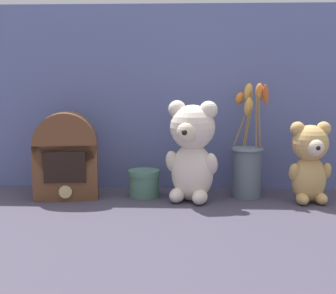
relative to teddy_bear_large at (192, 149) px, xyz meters
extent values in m
plane|color=#3D3847|center=(-0.07, 0.00, -0.15)|extent=(4.00, 4.00, 0.00)
cube|color=slate|center=(-0.07, 0.17, 0.14)|extent=(1.34, 0.02, 0.57)
ellipsoid|color=beige|center=(0.00, 0.00, -0.07)|extent=(0.14, 0.13, 0.17)
sphere|color=beige|center=(0.00, 0.00, 0.06)|extent=(0.13, 0.13, 0.13)
sphere|color=beige|center=(-0.01, -0.04, 0.05)|extent=(0.06, 0.06, 0.06)
sphere|color=black|center=(-0.02, -0.07, 0.06)|extent=(0.02, 0.02, 0.02)
sphere|color=beige|center=(0.04, -0.01, 0.11)|extent=(0.05, 0.05, 0.05)
sphere|color=beige|center=(-0.04, 0.02, 0.11)|extent=(0.05, 0.05, 0.05)
ellipsoid|color=beige|center=(0.05, -0.02, -0.04)|extent=(0.05, 0.06, 0.07)
ellipsoid|color=beige|center=(-0.06, 0.01, -0.04)|extent=(0.05, 0.06, 0.07)
ellipsoid|color=beige|center=(0.02, -0.04, -0.13)|extent=(0.06, 0.08, 0.04)
ellipsoid|color=beige|center=(-0.04, -0.02, -0.13)|extent=(0.06, 0.08, 0.04)
ellipsoid|color=tan|center=(0.33, 0.00, -0.08)|extent=(0.11, 0.09, 0.13)
sphere|color=tan|center=(0.33, 0.00, 0.02)|extent=(0.10, 0.10, 0.10)
sphere|color=beige|center=(0.33, -0.04, 0.01)|extent=(0.05, 0.05, 0.05)
sphere|color=black|center=(0.34, -0.06, 0.01)|extent=(0.01, 0.01, 0.01)
sphere|color=tan|center=(0.36, 0.01, 0.06)|extent=(0.04, 0.04, 0.04)
sphere|color=tan|center=(0.29, 0.00, 0.06)|extent=(0.04, 0.04, 0.04)
ellipsoid|color=tan|center=(0.38, 0.00, -0.06)|extent=(0.03, 0.05, 0.06)
ellipsoid|color=tan|center=(0.28, -0.01, -0.06)|extent=(0.03, 0.05, 0.06)
ellipsoid|color=tan|center=(0.36, -0.02, -0.13)|extent=(0.04, 0.06, 0.03)
ellipsoid|color=tan|center=(0.31, -0.03, -0.13)|extent=(0.04, 0.06, 0.03)
cylinder|color=slate|center=(0.16, 0.06, -0.08)|extent=(0.08, 0.08, 0.15)
torus|color=slate|center=(0.16, 0.06, -0.01)|extent=(0.09, 0.09, 0.01)
cylinder|color=#9E7542|center=(0.15, 0.10, 0.07)|extent=(0.06, 0.02, 0.14)
ellipsoid|color=orange|center=(0.14, 0.12, 0.14)|extent=(0.04, 0.04, 0.04)
cylinder|color=#9E7542|center=(0.18, 0.05, 0.08)|extent=(0.01, 0.02, 0.16)
ellipsoid|color=orange|center=(0.19, 0.05, 0.16)|extent=(0.03, 0.03, 0.05)
cylinder|color=#9E7542|center=(0.16, 0.08, 0.06)|extent=(0.02, 0.01, 0.12)
ellipsoid|color=gold|center=(0.17, 0.09, 0.12)|extent=(0.04, 0.03, 0.06)
cylinder|color=#9E7542|center=(0.16, 0.08, 0.08)|extent=(0.03, 0.01, 0.16)
ellipsoid|color=gold|center=(0.16, 0.10, 0.16)|extent=(0.03, 0.03, 0.05)
cylinder|color=#9E7542|center=(0.19, 0.04, 0.07)|extent=(0.02, 0.04, 0.16)
ellipsoid|color=#C65B28|center=(0.21, 0.04, 0.15)|extent=(0.03, 0.03, 0.06)
cube|color=brown|center=(-0.37, 0.02, -0.07)|extent=(0.20, 0.13, 0.16)
cylinder|color=brown|center=(-0.37, 0.02, 0.01)|extent=(0.20, 0.13, 0.18)
cube|color=black|center=(-0.36, -0.03, -0.05)|extent=(0.12, 0.02, 0.09)
cylinder|color=#D6BC7A|center=(-0.36, -0.03, -0.12)|extent=(0.04, 0.01, 0.04)
cylinder|color=#47705B|center=(-0.14, 0.04, -0.12)|extent=(0.09, 0.09, 0.07)
cylinder|color=#47705B|center=(-0.14, 0.04, -0.08)|extent=(0.09, 0.09, 0.01)
camera|label=1|loc=(0.01, -1.43, 0.22)|focal=55.00mm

